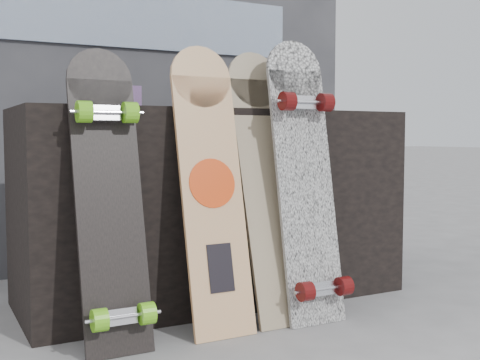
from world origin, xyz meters
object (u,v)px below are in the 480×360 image
longboard_celtic (267,176)px  skateboard_dark (109,193)px  vendor_table (213,205)px  longboard_geisha (211,179)px  longboard_cascadia (306,175)px

longboard_celtic → skateboard_dark: bearing=-175.7°
vendor_table → skateboard_dark: 0.70m
vendor_table → skateboard_dark: size_ratio=1.62×
longboard_celtic → longboard_geisha: bearing=-171.9°
vendor_table → longboard_geisha: (-0.19, -0.39, 0.14)m
longboard_geisha → longboard_cascadia: longboard_cascadia is taller
vendor_table → longboard_celtic: longboard_celtic is taller
longboard_cascadia → vendor_table: bearing=111.6°
longboard_geisha → skateboard_dark: (-0.37, -0.01, -0.03)m
vendor_table → skateboard_dark: bearing=-144.4°
skateboard_dark → longboard_cascadia: bearing=-3.2°
longboard_geisha → longboard_celtic: bearing=8.1°
longboard_geisha → longboard_cascadia: size_ratio=0.96×
longboard_geisha → longboard_celtic: 0.26m
longboard_celtic → skateboard_dark: (-0.62, -0.05, -0.03)m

